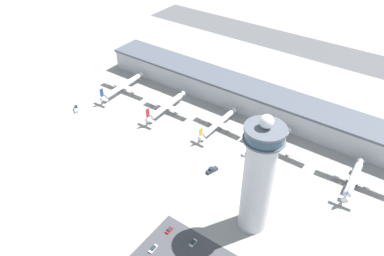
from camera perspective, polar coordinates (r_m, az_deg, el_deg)
ground_plane at (r=219.17m, az=-0.78°, el=-4.90°), size 1000.00×1000.00×0.00m
terminal_building at (r=262.45m, az=8.31°, el=4.86°), size 227.84×25.00×16.69m
runway_strip at (r=364.10m, az=17.35°, el=11.59°), size 341.77×44.00×0.01m
control_tower at (r=167.18m, az=10.09°, el=-7.39°), size 17.52×17.52×63.89m
airplane_gate_alpha at (r=283.21m, az=-10.53°, el=6.27°), size 39.76×43.87×12.48m
airplane_gate_bravo at (r=256.64m, az=-3.92°, el=3.33°), size 35.35×40.83×12.87m
airplane_gate_charlie at (r=241.09m, az=3.96°, el=0.65°), size 35.24×39.52×11.12m
airplane_gate_delta at (r=226.71m, az=12.41°, el=-2.81°), size 41.18×40.63×12.08m
airplane_gate_echo at (r=219.33m, az=23.35°, el=-7.21°), size 37.62×35.03×12.63m
service_truck_catering at (r=271.81m, az=-17.21°, el=2.83°), size 7.26×6.62×3.01m
service_truck_fuel at (r=223.85m, az=8.61°, el=-3.99°), size 7.67×5.60×3.00m
service_truck_baggage at (r=211.65m, az=3.05°, el=-6.42°), size 4.51×7.31×3.02m
car_green_van at (r=184.64m, az=-3.48°, el=-15.23°), size 1.85×4.23×1.49m
car_yellow_taxi at (r=179.93m, az=0.17°, el=-17.09°), size 1.94×4.32×1.50m
car_white_wagon at (r=179.05m, az=-5.95°, el=-17.81°), size 1.97×4.83×1.38m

